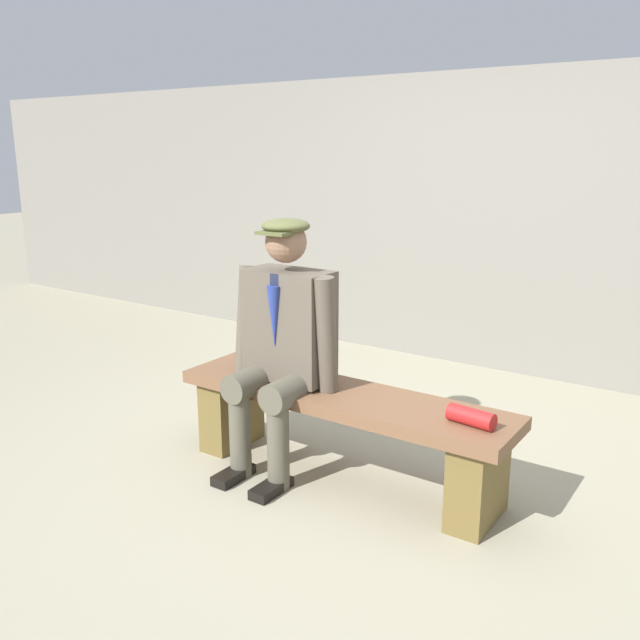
# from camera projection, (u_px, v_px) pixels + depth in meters

# --- Properties ---
(ground_plane) EXTENTS (30.00, 30.00, 0.00)m
(ground_plane) POSITION_uv_depth(u_px,v_px,m) (340.00, 477.00, 3.46)
(ground_plane) COLOR gray
(bench) EXTENTS (1.77, 0.43, 0.47)m
(bench) POSITION_uv_depth(u_px,v_px,m) (341.00, 420.00, 3.38)
(bench) COLOR brown
(bench) RESTS_ON ground
(seated_man) EXTENTS (0.61, 0.57, 1.31)m
(seated_man) POSITION_uv_depth(u_px,v_px,m) (283.00, 336.00, 3.41)
(seated_man) COLOR brown
(seated_man) RESTS_ON ground
(rolled_magazine) EXTENTS (0.22, 0.10, 0.08)m
(rolled_magazine) POSITION_uv_depth(u_px,v_px,m) (471.00, 417.00, 2.93)
(rolled_magazine) COLOR #B21E1E
(rolled_magazine) RESTS_ON bench
(stadium_wall) EXTENTS (12.00, 0.24, 2.19)m
(stadium_wall) POSITION_uv_depth(u_px,v_px,m) (506.00, 224.00, 5.00)
(stadium_wall) COLOR slate
(stadium_wall) RESTS_ON ground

